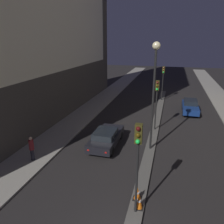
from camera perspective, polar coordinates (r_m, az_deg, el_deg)
median_strip at (r=23.00m, az=11.47°, el=-2.66°), size 0.76×28.96×0.14m
traffic_light_near at (r=9.90m, az=6.77°, el=-9.86°), size 0.32×0.42×4.64m
traffic_light_mid at (r=19.98m, az=11.63°, el=4.56°), size 0.32×0.42×4.64m
traffic_light_far at (r=30.61m, az=13.21°, el=9.22°), size 0.32×0.42×4.64m
street_lamp at (r=15.73m, az=11.04°, el=9.03°), size 0.55×0.55×7.94m
traffic_cone_near at (r=11.86m, az=7.07°, el=-22.21°), size 0.44×0.44×0.75m
traffic_cone_far at (r=12.36m, az=6.64°, el=-20.33°), size 0.45×0.45×0.73m
car_left_lane at (r=17.66m, az=-1.54°, el=-6.63°), size 1.89×4.71×1.40m
car_right_lane at (r=27.13m, az=19.75°, el=1.40°), size 1.73×4.45×1.50m
pedestrian_on_left_sidewalk at (r=16.31m, az=-20.25°, el=-8.75°), size 0.34×0.34×1.77m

